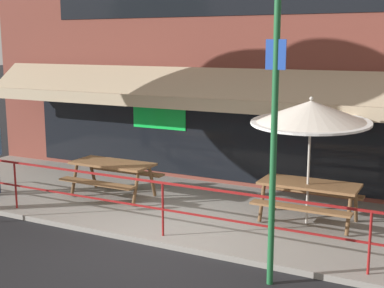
# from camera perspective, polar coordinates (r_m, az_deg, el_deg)

# --- Properties ---
(ground_plane) EXTENTS (120.00, 120.00, 0.00)m
(ground_plane) POSITION_cam_1_polar(r_m,az_deg,el_deg) (9.27, -4.05, -10.87)
(ground_plane) COLOR black
(patio_deck) EXTENTS (15.00, 4.00, 0.10)m
(patio_deck) POSITION_cam_1_polar(r_m,az_deg,el_deg) (10.91, 1.45, -7.20)
(patio_deck) COLOR gray
(patio_deck) RESTS_ON ground
(restaurant_building) EXTENTS (15.00, 1.60, 6.74)m
(restaurant_building) POSITION_cam_1_polar(r_m,az_deg,el_deg) (12.41, 6.09, 10.42)
(restaurant_building) COLOR brown
(restaurant_building) RESTS_ON ground
(patio_railing) EXTENTS (13.84, 0.04, 0.97)m
(patio_railing) POSITION_cam_1_polar(r_m,az_deg,el_deg) (9.25, -3.15, -5.66)
(patio_railing) COLOR maroon
(patio_railing) RESTS_ON patio_deck
(picnic_table_left) EXTENTS (1.80, 1.42, 0.76)m
(picnic_table_left) POSITION_cam_1_polar(r_m,az_deg,el_deg) (11.72, -8.46, -2.71)
(picnic_table_left) COLOR brown
(picnic_table_left) RESTS_ON patio_deck
(picnic_table_centre) EXTENTS (1.80, 1.42, 0.76)m
(picnic_table_centre) POSITION_cam_1_polar(r_m,az_deg,el_deg) (10.17, 12.37, -4.93)
(picnic_table_centre) COLOR brown
(picnic_table_centre) RESTS_ON patio_deck
(patio_umbrella_centre) EXTENTS (2.14, 2.14, 2.38)m
(patio_umbrella_centre) POSITION_cam_1_polar(r_m,az_deg,el_deg) (9.78, 12.56, 3.26)
(patio_umbrella_centre) COLOR #B7B2A8
(patio_umbrella_centre) RESTS_ON patio_deck
(street_sign_pole) EXTENTS (0.28, 0.09, 4.53)m
(street_sign_pole) POSITION_cam_1_polar(r_m,az_deg,el_deg) (7.35, 8.77, 2.08)
(street_sign_pole) COLOR #1E6033
(street_sign_pole) RESTS_ON ground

